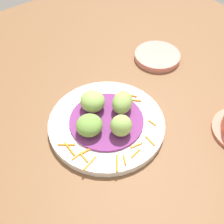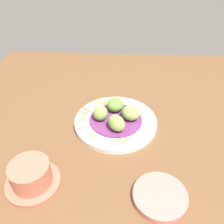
# 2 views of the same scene
# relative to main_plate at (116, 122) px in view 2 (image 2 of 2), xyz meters

# --- Properties ---
(table_surface) EXTENTS (1.10, 1.10, 0.02)m
(table_surface) POSITION_rel_main_plate_xyz_m (-0.03, 0.05, -0.02)
(table_surface) COLOR brown
(table_surface) RESTS_ON ground
(main_plate) EXTENTS (0.24, 0.24, 0.02)m
(main_plate) POSITION_rel_main_plate_xyz_m (0.00, 0.00, 0.00)
(main_plate) COLOR white
(main_plate) RESTS_ON table_surface
(cabbage_bed) EXTENTS (0.15, 0.15, 0.01)m
(cabbage_bed) POSITION_rel_main_plate_xyz_m (0.00, 0.00, 0.01)
(cabbage_bed) COLOR #702D6B
(cabbage_bed) RESTS_ON main_plate
(carrot_garnish) EXTENTS (0.15, 0.21, 0.00)m
(carrot_garnish) POSITION_rel_main_plate_xyz_m (0.05, -0.03, 0.01)
(carrot_garnish) COLOR orange
(carrot_garnish) RESTS_ON main_plate
(guac_scoop_left) EXTENTS (0.06, 0.05, 0.04)m
(guac_scoop_left) POSITION_rel_main_plate_xyz_m (-0.04, -0.00, 0.03)
(guac_scoop_left) COLOR #84A851
(guac_scoop_left) RESTS_ON cabbage_bed
(guac_scoop_center) EXTENTS (0.06, 0.06, 0.04)m
(guac_scoop_center) POSITION_rel_main_plate_xyz_m (0.00, -0.04, 0.03)
(guac_scoop_center) COLOR olive
(guac_scoop_center) RESTS_ON cabbage_bed
(guac_scoop_right) EXTENTS (0.05, 0.05, 0.04)m
(guac_scoop_right) POSITION_rel_main_plate_xyz_m (0.04, 0.00, 0.04)
(guac_scoop_right) COLOR #84A851
(guac_scoop_right) RESTS_ON cabbage_bed
(guac_scoop_back) EXTENTS (0.07, 0.07, 0.04)m
(guac_scoop_back) POSITION_rel_main_plate_xyz_m (-0.00, 0.04, 0.03)
(guac_scoop_back) COLOR #84A851
(guac_scoop_back) RESTS_ON cabbage_bed
(side_plate_small) EXTENTS (0.12, 0.12, 0.01)m
(side_plate_small) POSITION_rel_main_plate_xyz_m (-0.11, 0.24, -0.00)
(side_plate_small) COLOR tan
(side_plate_small) RESTS_ON table_surface
(terracotta_bowl) EXTENTS (0.12, 0.12, 0.06)m
(terracotta_bowl) POSITION_rel_main_plate_xyz_m (0.18, 0.22, 0.02)
(terracotta_bowl) COLOR #C66B56
(terracotta_bowl) RESTS_ON table_surface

